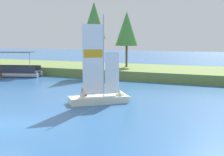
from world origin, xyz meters
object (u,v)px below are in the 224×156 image
(wooden_dock, at_px, (6,74))
(pontoon_boat, at_px, (15,71))
(shoreline_tree_midleft, at_px, (94,21))
(sailboat, at_px, (107,96))
(shoreline_tree_centre, at_px, (127,29))

(wooden_dock, height_order, pontoon_boat, pontoon_boat)
(shoreline_tree_midleft, bearing_deg, sailboat, -58.75)
(shoreline_tree_centre, height_order, pontoon_boat, shoreline_tree_centre)
(shoreline_tree_centre, height_order, sailboat, shoreline_tree_centre)
(shoreline_tree_midleft, xyz_separation_m, wooden_dock, (-9.87, -4.37, -6.27))
(wooden_dock, bearing_deg, shoreline_tree_centre, 28.41)
(shoreline_tree_midleft, bearing_deg, shoreline_tree_centre, 40.48)
(wooden_dock, distance_m, sailboat, 20.06)
(shoreline_tree_midleft, distance_m, shoreline_tree_centre, 4.16)
(shoreline_tree_midleft, distance_m, sailboat, 16.73)
(shoreline_tree_midleft, xyz_separation_m, pontoon_boat, (-8.23, -4.56, -5.86))
(sailboat, distance_m, pontoon_boat, 18.52)
(shoreline_tree_midleft, distance_m, wooden_dock, 12.48)
(shoreline_tree_centre, relative_size, pontoon_boat, 1.03)
(wooden_dock, height_order, sailboat, sailboat)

